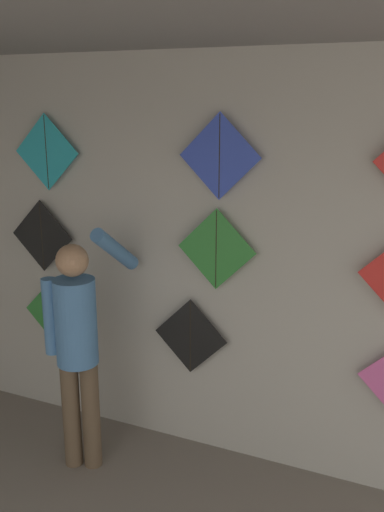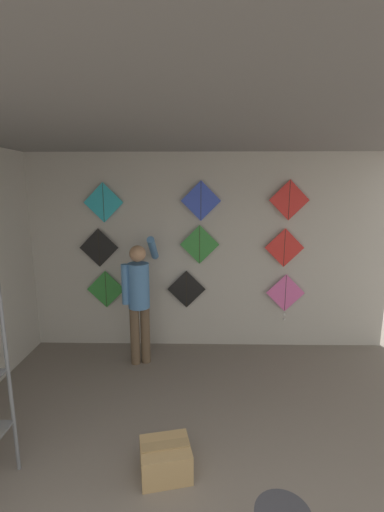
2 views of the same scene
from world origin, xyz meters
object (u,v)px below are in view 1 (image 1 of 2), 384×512
Objects in this scene: kite_3 at (42,236)px; kite_6 at (47,152)px; kite_4 at (216,249)px; shopkeeper at (78,337)px; kite_0 at (55,313)px; kite_1 at (190,336)px; kite_7 at (220,156)px.

kite_6 reaches higher than kite_3.
kite_6 is at bearing 180.00° from kite_4.
shopkeeper is 1.37m from kite_6.
kite_0 is 1.00× the size of kite_1.
kite_4 is at bearing 0.00° from kite_3.
kite_4 reaches higher than kite_3.
kite_4 is at bearing 13.70° from shopkeeper.
kite_3 is at bearing 180.00° from kite_4.
kite_6 reaches higher than shopkeeper.
kite_0 is 0.62m from kite_3.
kite_4 is 0.61m from kite_7.
kite_6 is at bearing 180.00° from kite_1.
kite_3 is (-1.24, 0.00, 0.60)m from kite_1.
kite_3 is 1.00× the size of kite_6.
kite_7 reaches higher than kite_1.
shopkeeper is 0.76m from kite_0.
kite_6 is (-0.54, 0.50, 1.15)m from shopkeeper.
shopkeeper is at bearing -140.42° from kite_1.
kite_3 is 1.43m from kite_4.
kite_1 is at bearing 21.10° from shopkeeper.
shopkeeper is 3.09× the size of kite_3.
kite_3 is 1.00× the size of kite_7.
kite_7 is at bearing 0.00° from kite_1.
kite_7 reaches higher than shopkeeper.
shopkeeper is 3.09× the size of kite_6.
kite_1 is 1.00× the size of kite_7.
kite_3 is at bearing 180.00° from kite_0.
kite_0 is at bearing 180.00° from kite_6.
kite_0 is 1.25m from kite_6.
kite_0 is (-0.57, 0.50, -0.09)m from shopkeeper.
kite_7 reaches higher than kite_4.
kite_7 is (0.80, 0.50, 1.18)m from shopkeeper.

